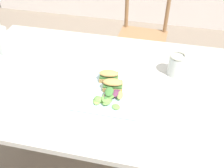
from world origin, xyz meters
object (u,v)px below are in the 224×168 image
Objects in this scene: sandwich_half_front at (113,85)px; dining_table at (93,97)px; chair_wooden_far at (142,37)px; bottle_cold_brew at (3,41)px; sandwich_half_back at (109,76)px; mason_jar_iced_tea at (176,65)px; plate_lunch at (110,92)px; fork_on_napkin at (60,78)px.

dining_table is at bearing 153.93° from sandwich_half_front.
dining_table is 1.53× the size of chair_wooden_far.
bottle_cold_brew is at bearing -130.34° from chair_wooden_far.
sandwich_half_back is 0.64m from bottle_cold_brew.
bottle_cold_brew reaches higher than sandwich_half_front.
dining_table is 0.59m from bottle_cold_brew.
mason_jar_iced_tea is (0.24, -0.81, 0.34)m from chair_wooden_far.
bottle_cold_brew is (-0.65, 0.20, 0.06)m from plate_lunch.
dining_table is 13.73× the size of sandwich_half_front.
bottle_cold_brew reaches higher than sandwich_half_back.
chair_wooden_far reaches higher than sandwich_half_back.
bottle_cold_brew is 1.72× the size of mason_jar_iced_tea.
mason_jar_iced_tea reaches higher than fork_on_napkin.
sandwich_half_back is 0.84× the size of mason_jar_iced_tea.
chair_wooden_far is 4.68× the size of fork_on_napkin.
plate_lunch is at bearing -17.46° from bottle_cold_brew.
sandwich_half_front is 0.52× the size of fork_on_napkin.
sandwich_half_back is at bearing 6.97° from fork_on_napkin.
mason_jar_iced_tea is at bearing 34.53° from sandwich_half_front.
mason_jar_iced_tea is at bearing 18.58° from dining_table.
fork_on_napkin is at bearing -173.03° from sandwich_half_back.
mason_jar_iced_tea is (0.55, 0.16, 0.05)m from fork_on_napkin.
sandwich_half_back is (-0.03, 0.06, 0.00)m from sandwich_half_front.
mason_jar_iced_tea is (0.28, 0.19, 0.01)m from sandwich_half_front.
sandwich_half_front reaches higher than dining_table.
sandwich_half_back is 0.52× the size of fork_on_napkin.
sandwich_half_front is at bearing -145.47° from mason_jar_iced_tea.
sandwich_half_back is 0.25m from fork_on_napkin.
dining_table is 0.98m from chair_wooden_far.
dining_table is 0.18m from sandwich_half_back.
chair_wooden_far is at bearing 49.66° from bottle_cold_brew.
dining_table is at bearing -13.54° from bottle_cold_brew.
mason_jar_iced_tea is at bearing 23.28° from sandwich_half_back.
bottle_cold_brew reaches higher than chair_wooden_far.
dining_table is 6.68× the size of bottle_cold_brew.
chair_wooden_far is 2.95× the size of plate_lunch.
dining_table is at bearing 10.78° from fork_on_napkin.
bottle_cold_brew is at bearing 164.06° from sandwich_half_front.
sandwich_half_front is 1.00× the size of sandwich_half_back.
sandwich_half_front is 0.84× the size of mason_jar_iced_tea.
fork_on_napkin is at bearing -163.57° from mason_jar_iced_tea.
sandwich_half_front is (0.12, -0.06, 0.16)m from dining_table.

